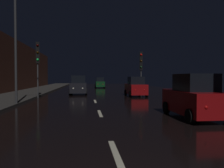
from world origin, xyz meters
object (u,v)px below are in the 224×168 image
(traffic_light_far_right, at_px, (141,64))
(car_approaching_headlights, at_px, (79,86))
(traffic_light_far_left, at_px, (38,57))
(car_parked_right_far, at_px, (136,87))
(streetlamp_overhead, at_px, (22,26))
(car_distant_taillights, at_px, (100,83))
(car_parked_right_near, at_px, (194,98))

(traffic_light_far_right, bearing_deg, car_approaching_headlights, -97.39)
(traffic_light_far_left, relative_size, traffic_light_far_right, 1.11)
(traffic_light_far_left, height_order, car_parked_right_far, traffic_light_far_left)
(traffic_light_far_right, bearing_deg, car_parked_right_far, -26.61)
(traffic_light_far_left, distance_m, car_approaching_headlights, 6.13)
(streetlamp_overhead, distance_m, car_parked_right_far, 12.12)
(traffic_light_far_right, distance_m, car_approaching_headlights, 7.22)
(streetlamp_overhead, relative_size, car_distant_taillights, 2.12)
(car_approaching_headlights, distance_m, car_distant_taillights, 16.35)
(car_approaching_headlights, distance_m, car_parked_right_far, 6.53)
(car_parked_right_near, bearing_deg, car_approaching_headlights, 20.18)
(car_parked_right_far, xyz_separation_m, car_parked_right_near, (0.00, -12.44, 0.04))
(car_parked_right_far, relative_size, car_distant_taillights, 1.03)
(traffic_light_far_right, xyz_separation_m, car_parked_right_far, (-0.80, -1.06, -2.37))
(traffic_light_far_left, xyz_separation_m, car_distant_taillights, (6.82, 20.23, -2.80))
(traffic_light_far_right, height_order, streetlamp_overhead, streetlamp_overhead)
(traffic_light_far_left, xyz_separation_m, car_parked_right_near, (9.23, -11.35, -2.74))
(traffic_light_far_left, height_order, streetlamp_overhead, streetlamp_overhead)
(traffic_light_far_left, height_order, traffic_light_far_right, traffic_light_far_left)
(traffic_light_far_right, bearing_deg, car_parked_right_near, 6.89)
(streetlamp_overhead, xyz_separation_m, car_distant_taillights, (6.59, 26.05, -4.30))
(car_approaching_headlights, relative_size, car_parked_right_near, 1.03)
(streetlamp_overhead, xyz_separation_m, car_approaching_headlights, (3.27, 10.05, -4.21))
(car_parked_right_near, bearing_deg, traffic_light_far_right, -3.37)
(traffic_light_far_left, distance_m, car_distant_taillights, 21.54)
(car_parked_right_far, xyz_separation_m, car_distant_taillights, (-2.40, 19.14, -0.02))
(car_parked_right_near, bearing_deg, car_parked_right_far, 0.00)
(car_approaching_headlights, height_order, car_parked_right_near, car_approaching_headlights)
(car_approaching_headlights, relative_size, car_distant_taillights, 1.10)
(traffic_light_far_left, xyz_separation_m, car_parked_right_far, (9.23, 1.09, -2.78))
(car_approaching_headlights, xyz_separation_m, car_distant_taillights, (3.32, 16.00, -0.08))
(traffic_light_far_left, relative_size, car_parked_right_far, 1.32)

